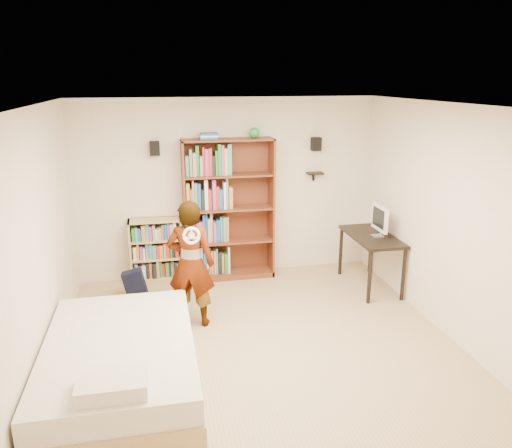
% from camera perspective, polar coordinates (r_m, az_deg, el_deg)
% --- Properties ---
extents(ground, '(4.50, 5.00, 0.01)m').
position_cam_1_polar(ground, '(5.77, 0.77, -14.53)').
color(ground, tan).
rests_on(ground, ground).
extents(room_shell, '(4.52, 5.02, 2.71)m').
position_cam_1_polar(room_shell, '(5.10, 0.84, 2.72)').
color(room_shell, beige).
rests_on(room_shell, ground).
extents(crown_molding, '(4.50, 5.00, 0.06)m').
position_cam_1_polar(crown_molding, '(4.96, 0.89, 12.97)').
color(crown_molding, silver).
rests_on(crown_molding, room_shell).
extents(speaker_left, '(0.14, 0.12, 0.20)m').
position_cam_1_polar(speaker_left, '(7.30, -11.51, 8.47)').
color(speaker_left, black).
rests_on(speaker_left, room_shell).
extents(speaker_right, '(0.14, 0.12, 0.20)m').
position_cam_1_polar(speaker_right, '(7.69, 6.88, 9.07)').
color(speaker_right, black).
rests_on(speaker_right, room_shell).
extents(wall_shelf, '(0.25, 0.16, 0.02)m').
position_cam_1_polar(wall_shelf, '(7.77, 6.75, 5.79)').
color(wall_shelf, black).
rests_on(wall_shelf, room_shell).
extents(tall_bookshelf, '(1.34, 0.39, 2.12)m').
position_cam_1_polar(tall_bookshelf, '(7.46, -3.13, 1.59)').
color(tall_bookshelf, maroon).
rests_on(tall_bookshelf, ground).
extents(low_bookshelf, '(0.77, 0.29, 0.97)m').
position_cam_1_polar(low_bookshelf, '(7.61, -11.33, -2.99)').
color(low_bookshelf, tan).
rests_on(low_bookshelf, ground).
extents(computer_desk, '(0.58, 1.16, 0.79)m').
position_cam_1_polar(computer_desk, '(7.48, 12.92, -4.14)').
color(computer_desk, black).
rests_on(computer_desk, ground).
extents(imac, '(0.15, 0.45, 0.44)m').
position_cam_1_polar(imac, '(7.26, 13.82, 0.30)').
color(imac, white).
rests_on(imac, computer_desk).
extents(daybed, '(1.45, 2.23, 0.66)m').
position_cam_1_polar(daybed, '(5.22, -15.25, -14.60)').
color(daybed, silver).
rests_on(daybed, ground).
extents(person, '(0.66, 0.53, 1.59)m').
position_cam_1_polar(person, '(6.11, -7.45, -4.55)').
color(person, black).
rests_on(person, ground).
extents(wii_wheel, '(0.20, 0.08, 0.21)m').
position_cam_1_polar(wii_wheel, '(5.69, -7.38, -1.33)').
color(wii_wheel, white).
rests_on(wii_wheel, person).
extents(navy_bag, '(0.32, 0.21, 0.42)m').
position_cam_1_polar(navy_bag, '(7.19, -13.67, -6.65)').
color(navy_bag, black).
rests_on(navy_bag, ground).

